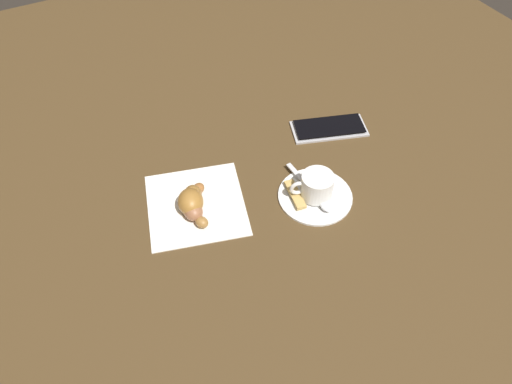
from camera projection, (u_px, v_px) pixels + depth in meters
name	position (u px, v px, depth m)	size (l,w,h in m)	color
ground_plane	(247.00, 197.00, 0.85)	(1.80, 1.80, 0.00)	#4A351C
saucer	(315.00, 195.00, 0.85)	(0.13, 0.13, 0.01)	white
espresso_cup	(316.00, 185.00, 0.83)	(0.08, 0.06, 0.05)	white
teaspoon	(316.00, 195.00, 0.84)	(0.02, 0.14, 0.01)	silver
sugar_packet	(295.00, 194.00, 0.84)	(0.07, 0.02, 0.01)	tan
napkin	(196.00, 204.00, 0.84)	(0.17, 0.17, 0.00)	white
croissant	(192.00, 203.00, 0.82)	(0.07, 0.10, 0.04)	#975D2E
cell_phone	(329.00, 128.00, 0.97)	(0.17, 0.11, 0.01)	#B8B7BC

